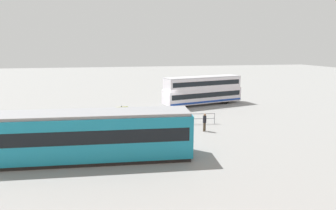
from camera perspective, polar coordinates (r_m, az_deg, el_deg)
The scene contains 7 objects.
ground_plane at distance 33.23m, azimuth -0.13°, elevation -1.06°, with size 160.00×160.00×0.00m, color gray.
double_decker_bus at distance 36.45m, azimuth 7.35°, elevation 3.14°, with size 11.26×4.97×3.80m.
tram_yellow at distance 19.05m, azimuth -17.07°, elevation -6.16°, with size 14.44×3.83×3.34m.
pedestrian_near_railing at distance 27.59m, azimuth -4.09°, elevation -1.85°, with size 0.37×0.37×1.61m.
pedestrian_crossing at distance 24.84m, azimuth 7.77°, elevation -3.39°, with size 0.45×0.45×1.67m.
pedestrian_railing at distance 26.77m, azimuth 1.47°, elevation -2.64°, with size 8.11×0.92×1.08m.
info_sign at distance 25.23m, azimuth -9.77°, elevation -1.71°, with size 1.16×0.27×2.30m.
Camera 1 is at (6.40, 31.73, 7.50)m, focal length 28.74 mm.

